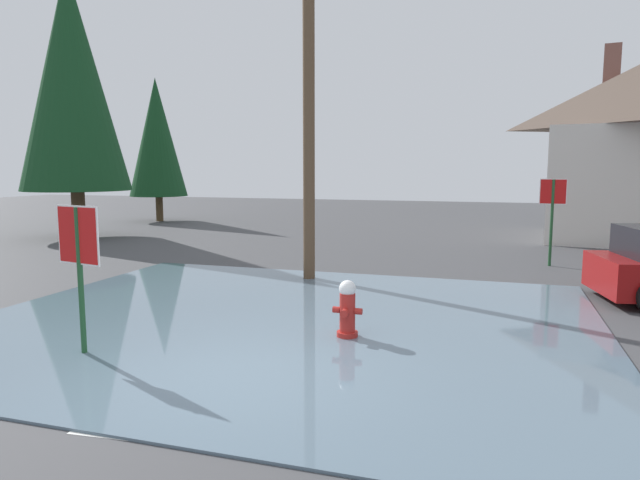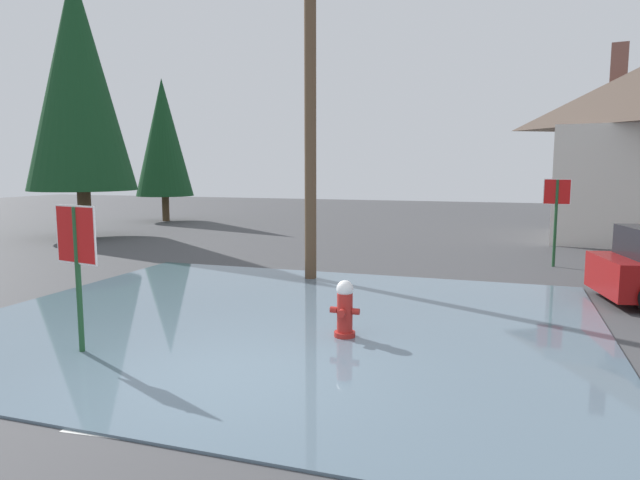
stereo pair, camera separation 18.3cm
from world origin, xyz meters
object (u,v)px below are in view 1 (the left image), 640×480
Objects in this scene: stop_sign_near at (79,249)px; stop_sign_far at (552,204)px; pine_tree_tall_left at (157,138)px; pine_tree_mid_left at (72,80)px; fire_hydrant at (347,310)px; utility_pole at (309,93)px.

stop_sign_far is (7.12, 10.07, 0.15)m from stop_sign_near.
pine_tree_tall_left is (-10.68, 18.32, 2.63)m from stop_sign_near.
stop_sign_near is 0.31× the size of pine_tree_tall_left.
pine_tree_mid_left is (0.80, -6.75, 1.80)m from pine_tree_tall_left.
stop_sign_near is at bearing -125.27° from stop_sign_far.
fire_hydrant is 0.09× the size of pine_tree_mid_left.
utility_pole reaches higher than fire_hydrant.
pine_tree_mid_left reaches higher than fire_hydrant.
fire_hydrant is (3.46, 1.91, -1.09)m from stop_sign_near.
utility_pole is at bearing -25.25° from pine_tree_mid_left.
stop_sign_near is 0.91× the size of stop_sign_far.
stop_sign_near is 0.26× the size of utility_pole.
pine_tree_tall_left is (-14.14, 16.42, 3.72)m from fire_hydrant.
stop_sign_far is at bearing -5.05° from pine_tree_mid_left.
pine_tree_tall_left is 7.04m from pine_tree_mid_left.
pine_tree_tall_left is 0.70× the size of pine_tree_mid_left.
stop_sign_near is 21.37m from pine_tree_tall_left.
fire_hydrant is 0.11× the size of utility_pole.
fire_hydrant is at bearing 28.90° from stop_sign_near.
utility_pole is at bearing -45.02° from pine_tree_tall_left.
stop_sign_near is at bearing -151.10° from fire_hydrant.
pine_tree_tall_left is at bearing 96.79° from pine_tree_mid_left.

